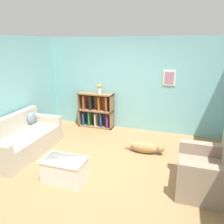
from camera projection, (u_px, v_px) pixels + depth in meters
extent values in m
plane|color=#997047|center=(106.00, 166.00, 4.50)|extent=(14.00, 14.00, 0.00)
cube|color=#7AB7BC|center=(132.00, 85.00, 6.15)|extent=(5.60, 0.10, 2.60)
cube|color=silver|center=(169.00, 78.00, 5.73)|extent=(0.32, 0.02, 0.40)
cube|color=#A37089|center=(169.00, 78.00, 5.72)|extent=(0.24, 0.01, 0.32)
cube|color=#B7AD99|center=(24.00, 144.00, 5.00)|extent=(0.90, 1.90, 0.44)
cube|color=#B7AD99|center=(9.00, 125.00, 4.99)|extent=(0.16, 1.90, 0.40)
cube|color=#B7AD99|center=(45.00, 119.00, 5.70)|extent=(0.90, 0.16, 0.19)
ellipsoid|color=slate|center=(32.00, 118.00, 5.57)|extent=(0.14, 0.31, 0.31)
cube|color=olive|center=(81.00, 109.00, 6.63)|extent=(0.04, 0.32, 1.03)
cube|color=olive|center=(112.00, 112.00, 6.34)|extent=(0.04, 0.32, 1.03)
cube|color=olive|center=(98.00, 109.00, 6.62)|extent=(1.04, 0.02, 1.03)
cube|color=olive|center=(96.00, 126.00, 6.64)|extent=(1.04, 0.32, 0.04)
cube|color=olive|center=(96.00, 110.00, 6.49)|extent=(1.04, 0.32, 0.04)
cube|color=olive|center=(96.00, 94.00, 6.34)|extent=(1.04, 0.32, 0.04)
cube|color=#234C9E|center=(84.00, 119.00, 6.68)|extent=(0.04, 0.24, 0.39)
cube|color=brown|center=(85.00, 102.00, 6.51)|extent=(0.05, 0.24, 0.41)
cube|color=#287A3D|center=(90.00, 119.00, 6.62)|extent=(0.04, 0.24, 0.43)
cube|color=black|center=(92.00, 103.00, 6.45)|extent=(0.03, 0.24, 0.39)
cube|color=silver|center=(96.00, 120.00, 6.56)|extent=(0.03, 0.24, 0.40)
cube|color=orange|center=(100.00, 104.00, 6.38)|extent=(0.03, 0.24, 0.38)
cube|color=#234C9E|center=(102.00, 120.00, 6.51)|extent=(0.03, 0.24, 0.42)
cube|color=brown|center=(107.00, 104.00, 6.30)|extent=(0.05, 0.24, 0.44)
cube|color=#7A2D84|center=(108.00, 122.00, 6.46)|extent=(0.04, 0.24, 0.35)
cube|color=gray|center=(204.00, 178.00, 3.71)|extent=(0.89, 0.99, 0.47)
cube|color=gray|center=(209.00, 173.00, 3.24)|extent=(0.89, 0.18, 0.22)
cube|color=gray|center=(205.00, 149.00, 3.98)|extent=(0.89, 0.18, 0.22)
cube|color=silver|center=(65.00, 170.00, 3.96)|extent=(0.75, 0.45, 0.44)
cube|color=white|center=(64.00, 160.00, 3.90)|extent=(0.77, 0.47, 0.03)
ellipsoid|color=#9E7A4C|center=(144.00, 147.00, 5.02)|extent=(0.65, 0.23, 0.26)
sphere|color=#9E7A4C|center=(161.00, 148.00, 4.90)|extent=(0.18, 0.18, 0.18)
ellipsoid|color=#9E7A4C|center=(129.00, 147.00, 5.19)|extent=(0.20, 0.05, 0.05)
cylinder|color=silver|center=(100.00, 91.00, 6.27)|extent=(0.10, 0.10, 0.16)
sphere|color=orange|center=(99.00, 86.00, 6.23)|extent=(0.13, 0.13, 0.13)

